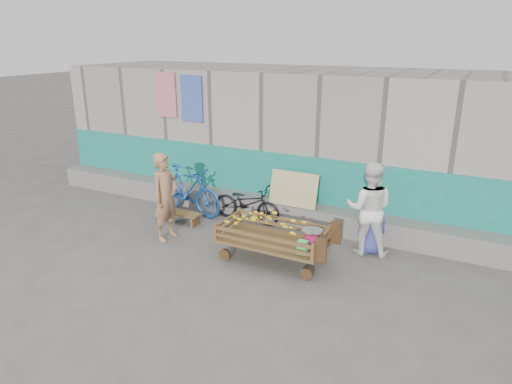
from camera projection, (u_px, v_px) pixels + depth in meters
The scene contains 9 objects.
ground at pixel (225, 269), 7.61m from camera, with size 80.00×80.00×0.00m, color #504E4A.
building_wall at pixel (313, 138), 10.55m from camera, with size 12.00×3.50×3.00m.
banana_cart at pixel (271, 230), 7.72m from camera, with size 1.98×0.90×0.84m.
bench at pixel (179, 214), 9.48m from camera, with size 0.98×0.29×0.24m.
vendor_man at pixel (165, 197), 8.53m from camera, with size 0.61×0.40×1.68m, color #996A49.
woman at pixel (369, 209), 7.94m from camera, with size 0.82×0.64×1.68m, color white.
child at pixel (373, 226), 8.06m from camera, with size 0.50×0.33×1.03m, color #3B43A5.
bicycle_dark at pixel (247, 203), 9.50m from camera, with size 0.53×1.51×0.79m, color black.
bicycle_blue at pixel (188, 190), 9.86m from camera, with size 0.51×1.79×1.07m, color #194891.
Camera 1 is at (3.55, -5.81, 3.67)m, focal length 32.00 mm.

